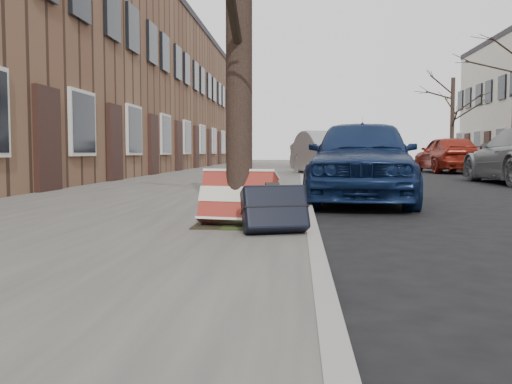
# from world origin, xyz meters

# --- Properties ---
(ground) EXTENTS (120.00, 120.00, 0.00)m
(ground) POSITION_xyz_m (0.00, 0.00, 0.00)
(ground) COLOR black
(ground) RESTS_ON ground
(near_sidewalk) EXTENTS (5.00, 70.00, 0.12)m
(near_sidewalk) POSITION_xyz_m (-3.70, 15.00, 0.06)
(near_sidewalk) COLOR slate
(near_sidewalk) RESTS_ON ground
(house_near) EXTENTS (6.80, 40.00, 7.00)m
(house_near) POSITION_xyz_m (-9.60, 16.00, 3.50)
(house_near) COLOR brown
(house_near) RESTS_ON ground
(dirt_patch) EXTENTS (0.85, 0.85, 0.02)m
(dirt_patch) POSITION_xyz_m (-2.00, 1.20, 0.13)
(dirt_patch) COLOR black
(dirt_patch) RESTS_ON near_sidewalk
(suitcase_red) EXTENTS (0.80, 0.56, 0.57)m
(suitcase_red) POSITION_xyz_m (-1.99, 1.05, 0.40)
(suitcase_red) COLOR maroon
(suitcase_red) RESTS_ON near_sidewalk
(suitcase_navy) EXTENTS (0.67, 0.51, 0.46)m
(suitcase_navy) POSITION_xyz_m (-1.60, 0.55, 0.35)
(suitcase_navy) COLOR black
(suitcase_navy) RESTS_ON near_sidewalk
(car_near_front) EXTENTS (2.20, 4.45, 1.46)m
(car_near_front) POSITION_xyz_m (-0.30, 5.23, 0.73)
(car_near_front) COLOR #102147
(car_near_front) RESTS_ON ground
(car_near_mid) EXTENTS (2.80, 5.06, 1.58)m
(car_near_mid) POSITION_xyz_m (-0.30, 14.72, 0.79)
(car_near_mid) COLOR #A8AAAF
(car_near_mid) RESTS_ON ground
(car_near_back) EXTENTS (2.77, 5.32, 1.43)m
(car_near_back) POSITION_xyz_m (-0.35, 24.21, 0.71)
(car_near_back) COLOR #323337
(car_near_back) RESTS_ON ground
(car_far_back) EXTENTS (2.12, 4.65, 1.55)m
(car_far_back) POSITION_xyz_m (4.84, 19.83, 0.77)
(car_far_back) COLOR maroon
(car_far_back) RESTS_ON ground
(tree_far_c) EXTENTS (0.23, 0.23, 4.87)m
(tree_far_c) POSITION_xyz_m (7.20, 28.08, 2.55)
(tree_far_c) COLOR black
(tree_far_c) RESTS_ON far_sidewalk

